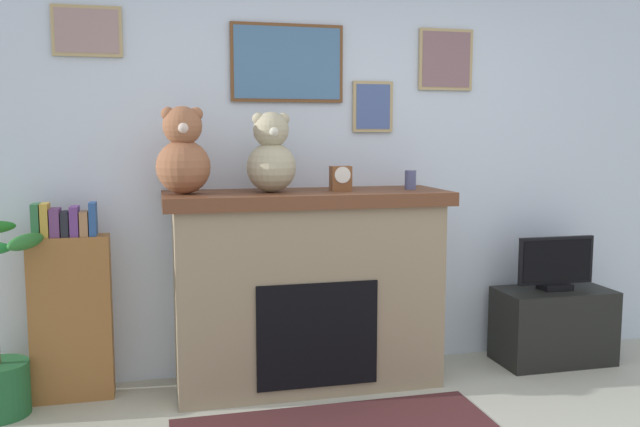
% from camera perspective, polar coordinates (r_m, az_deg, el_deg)
% --- Properties ---
extents(back_wall, '(5.20, 0.15, 2.60)m').
position_cam_1_polar(back_wall, '(4.45, 2.22, 3.77)').
color(back_wall, silver).
rests_on(back_wall, ground_plane).
extents(fireplace, '(1.70, 0.62, 1.20)m').
position_cam_1_polar(fireplace, '(4.14, -1.12, -6.31)').
color(fireplace, gray).
rests_on(fireplace, ground_plane).
extents(bookshelf, '(0.45, 0.16, 1.15)m').
position_cam_1_polar(bookshelf, '(4.17, -20.36, -7.64)').
color(bookshelf, '#915C2D').
rests_on(bookshelf, ground_plane).
extents(tv_stand, '(0.76, 0.40, 0.50)m').
position_cam_1_polar(tv_stand, '(4.87, 19.16, -8.97)').
color(tv_stand, black).
rests_on(tv_stand, ground_plane).
extents(television, '(0.54, 0.14, 0.36)m').
position_cam_1_polar(television, '(4.77, 19.36, -4.11)').
color(television, black).
rests_on(television, tv_stand).
extents(candle_jar, '(0.07, 0.07, 0.12)m').
position_cam_1_polar(candle_jar, '(4.22, 7.67, 2.85)').
color(candle_jar, '#4C517A').
rests_on(candle_jar, fireplace).
extents(mantel_clock, '(0.12, 0.09, 0.15)m').
position_cam_1_polar(mantel_clock, '(4.07, 1.76, 3.00)').
color(mantel_clock, brown).
rests_on(mantel_clock, fireplace).
extents(teddy_bear_tan, '(0.31, 0.31, 0.50)m').
position_cam_1_polar(teddy_bear_tan, '(3.92, -11.53, 4.90)').
color(teddy_bear_tan, '#90593A').
rests_on(teddy_bear_tan, fireplace).
extents(teddy_bear_cream, '(0.29, 0.29, 0.47)m').
position_cam_1_polar(teddy_bear_cream, '(3.97, -4.16, 4.86)').
color(teddy_bear_cream, tan).
rests_on(teddy_bear_cream, fireplace).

